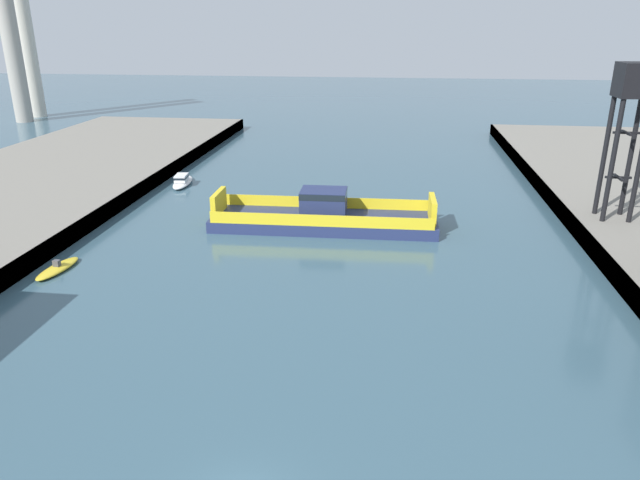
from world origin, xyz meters
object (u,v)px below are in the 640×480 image
(moored_boat_near_right, at_px, (58,268))
(moored_boat_mid_left, at_px, (182,181))
(chain_ferry, at_px, (324,216))
(smokestack_distant_b, at_px, (26,36))
(crane_tower, at_px, (632,101))
(smokestack_distant_a, at_px, (9,30))

(moored_boat_near_right, height_order, moored_boat_mid_left, moored_boat_mid_left)
(chain_ferry, xyz_separation_m, smokestack_distant_b, (-68.44, 63.00, 14.91))
(crane_tower, bearing_deg, moored_boat_mid_left, 165.35)
(moored_boat_mid_left, bearing_deg, crane_tower, -14.65)
(chain_ferry, height_order, smokestack_distant_b, smokestack_distant_b)
(crane_tower, bearing_deg, chain_ferry, -176.92)
(smokestack_distant_b, bearing_deg, chain_ferry, -42.63)
(crane_tower, xyz_separation_m, smokestack_distant_b, (-95.40, 61.55, 3.68))
(moored_boat_mid_left, distance_m, smokestack_distant_b, 71.57)
(crane_tower, relative_size, smokestack_distant_a, 0.42)
(moored_boat_mid_left, relative_size, smokestack_distant_a, 0.20)
(chain_ferry, relative_size, smokestack_distant_b, 0.73)
(smokestack_distant_a, height_order, smokestack_distant_b, smokestack_distant_a)
(moored_boat_mid_left, xyz_separation_m, crane_tower, (46.11, -12.05, 11.86))
(chain_ferry, height_order, crane_tower, crane_tower)
(chain_ferry, distance_m, smokestack_distant_b, 94.21)
(moored_boat_mid_left, distance_m, smokestack_distant_a, 66.65)
(smokestack_distant_a, relative_size, smokestack_distant_b, 1.09)
(moored_boat_near_right, bearing_deg, moored_boat_mid_left, 88.23)
(moored_boat_near_right, relative_size, smokestack_distant_a, 0.16)
(chain_ferry, relative_size, crane_tower, 1.57)
(moored_boat_near_right, xyz_separation_m, moored_boat_mid_left, (0.83, 26.84, 0.28))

